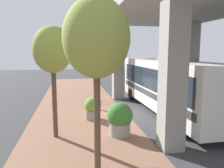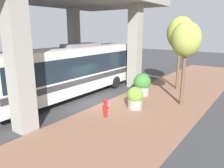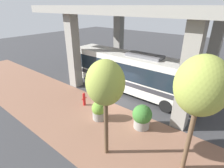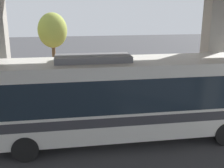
{
  "view_description": "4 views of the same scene",
  "coord_description": "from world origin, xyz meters",
  "px_view_note": "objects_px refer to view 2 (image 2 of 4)",
  "views": [
    {
      "loc": [
        -3.56,
        -13.32,
        4.05
      ],
      "look_at": [
        -1.0,
        0.09,
        2.06
      ],
      "focal_mm": 35.0,
      "sensor_mm": 36.0,
      "label": 1
    },
    {
      "loc": [
        -8.62,
        10.59,
        4.74
      ],
      "look_at": [
        0.58,
        -2.08,
        0.83
      ],
      "focal_mm": 35.0,
      "sensor_mm": 36.0,
      "label": 2
    },
    {
      "loc": [
        -9.74,
        -7.67,
        7.36
      ],
      "look_at": [
        -0.95,
        -0.6,
        2.25
      ],
      "focal_mm": 28.0,
      "sensor_mm": 36.0,
      "label": 3
    },
    {
      "loc": [
        13.62,
        -2.09,
        5.69
      ],
      "look_at": [
        -0.29,
        0.15,
        1.71
      ],
      "focal_mm": 45.0,
      "sensor_mm": 36.0,
      "label": 4
    }
  ],
  "objects_px": {
    "planter_front": "(135,98)",
    "planter_middle": "(142,84)",
    "bus": "(70,69)",
    "street_tree_near": "(186,40)",
    "fire_hydrant": "(106,108)",
    "street_tree_far": "(181,34)"
  },
  "relations": [
    {
      "from": "planter_front",
      "to": "planter_middle",
      "type": "bearing_deg",
      "value": -69.77
    },
    {
      "from": "bus",
      "to": "street_tree_near",
      "type": "bearing_deg",
      "value": -156.47
    },
    {
      "from": "planter_front",
      "to": "street_tree_near",
      "type": "height_order",
      "value": "street_tree_near"
    },
    {
      "from": "bus",
      "to": "planter_middle",
      "type": "distance_m",
      "value": 5.32
    },
    {
      "from": "fire_hydrant",
      "to": "planter_middle",
      "type": "height_order",
      "value": "planter_middle"
    },
    {
      "from": "fire_hydrant",
      "to": "street_tree_far",
      "type": "distance_m",
      "value": 9.11
    },
    {
      "from": "planter_middle",
      "to": "street_tree_far",
      "type": "bearing_deg",
      "value": -115.04
    },
    {
      "from": "bus",
      "to": "fire_hydrant",
      "type": "xyz_separation_m",
      "value": [
        -4.32,
        1.55,
        -1.47
      ]
    },
    {
      "from": "bus",
      "to": "street_tree_far",
      "type": "xyz_separation_m",
      "value": [
        -5.39,
        -6.62,
        2.41
      ]
    },
    {
      "from": "street_tree_near",
      "to": "planter_middle",
      "type": "bearing_deg",
      "value": -7.14
    },
    {
      "from": "planter_middle",
      "to": "bus",
      "type": "bearing_deg",
      "value": 41.31
    },
    {
      "from": "street_tree_near",
      "to": "street_tree_far",
      "type": "height_order",
      "value": "street_tree_far"
    },
    {
      "from": "street_tree_far",
      "to": "street_tree_near",
      "type": "bearing_deg",
      "value": 113.89
    },
    {
      "from": "planter_middle",
      "to": "street_tree_near",
      "type": "height_order",
      "value": "street_tree_near"
    },
    {
      "from": "fire_hydrant",
      "to": "street_tree_near",
      "type": "relative_size",
      "value": 0.21
    },
    {
      "from": "bus",
      "to": "street_tree_far",
      "type": "distance_m",
      "value": 8.87
    },
    {
      "from": "planter_front",
      "to": "planter_middle",
      "type": "xyz_separation_m",
      "value": [
        1.03,
        -2.8,
        0.15
      ]
    },
    {
      "from": "planter_front",
      "to": "street_tree_near",
      "type": "distance_m",
      "value": 4.67
    },
    {
      "from": "planter_front",
      "to": "planter_middle",
      "type": "distance_m",
      "value": 2.99
    },
    {
      "from": "street_tree_near",
      "to": "street_tree_far",
      "type": "bearing_deg",
      "value": -66.11
    },
    {
      "from": "planter_middle",
      "to": "street_tree_near",
      "type": "xyz_separation_m",
      "value": [
        -3.08,
        0.39,
        3.28
      ]
    },
    {
      "from": "fire_hydrant",
      "to": "planter_front",
      "type": "bearing_deg",
      "value": -105.56
    }
  ]
}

